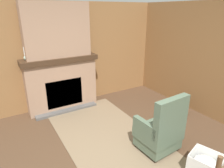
% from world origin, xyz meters
% --- Properties ---
extents(wood_panel_wall_left, '(0.06, 5.93, 2.47)m').
position_xyz_m(wood_panel_wall_left, '(-2.70, 0.00, 1.24)').
color(wood_panel_wall_left, olive).
rests_on(wood_panel_wall_left, ground).
extents(fireplace_hearth, '(0.58, 1.72, 1.28)m').
position_xyz_m(fireplace_hearth, '(-2.47, 0.00, 0.64)').
color(fireplace_hearth, '#9E7A60').
rests_on(fireplace_hearth, ground).
extents(chimney_breast, '(0.32, 1.43, 1.17)m').
position_xyz_m(chimney_breast, '(-2.48, 0.00, 1.87)').
color(chimney_breast, '#9E7A60').
rests_on(chimney_breast, fireplace_hearth).
extents(area_rug, '(3.84, 1.61, 0.01)m').
position_xyz_m(area_rug, '(-0.47, 0.33, 0.01)').
color(area_rug, '#7A664C').
rests_on(area_rug, ground).
extents(armchair, '(0.62, 0.69, 1.05)m').
position_xyz_m(armchair, '(-0.06, 0.89, 0.38)').
color(armchair, '#516651').
rests_on(armchair, ground).
extents(firewood_stack, '(0.50, 0.44, 0.30)m').
position_xyz_m(firewood_stack, '(-0.84, 2.08, 0.14)').
color(firewood_stack, brown).
rests_on(firewood_stack, ground).
extents(laundry_basket, '(0.52, 0.50, 0.33)m').
position_xyz_m(laundry_basket, '(0.67, 1.10, 0.16)').
color(laundry_basket, white).
rests_on(laundry_basket, ground).
extents(oil_lamp_vase, '(0.10, 0.10, 0.28)m').
position_xyz_m(oil_lamp_vase, '(-2.52, -0.70, 1.38)').
color(oil_lamp_vase, '#99B29E').
rests_on(oil_lamp_vase, fireplace_hearth).
extents(storage_case, '(0.14, 0.21, 0.11)m').
position_xyz_m(storage_case, '(-2.52, 0.62, 1.34)').
color(storage_case, black).
rests_on(storage_case, fireplace_hearth).
extents(decorative_plate_on_mantel, '(0.07, 0.28, 0.27)m').
position_xyz_m(decorative_plate_on_mantel, '(-2.54, 0.06, 1.42)').
color(decorative_plate_on_mantel, gold).
rests_on(decorative_plate_on_mantel, fireplace_hearth).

